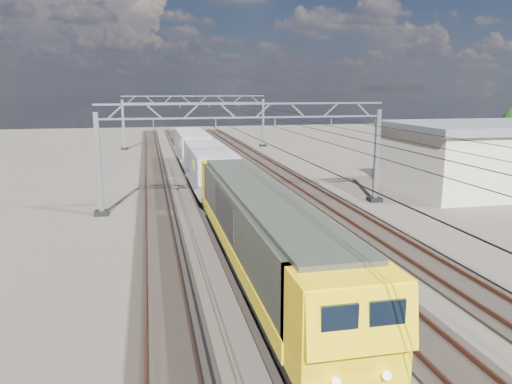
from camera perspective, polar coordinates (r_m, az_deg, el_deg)
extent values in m
plane|color=#2A261F|center=(30.43, 0.31, -3.54)|extent=(160.00, 160.00, 0.00)
cube|color=black|center=(29.74, -11.08, -4.01)|extent=(2.60, 140.00, 0.12)
cube|color=brown|center=(29.70, -12.48, -3.77)|extent=(0.08, 140.00, 0.16)
cube|color=brown|center=(29.72, -9.70, -3.65)|extent=(0.08, 140.00, 0.16)
cube|color=black|center=(30.06, -3.42, -3.64)|extent=(2.60, 140.00, 0.12)
cube|color=brown|center=(29.92, -4.79, -3.42)|extent=(0.08, 140.00, 0.16)
cube|color=brown|center=(30.13, -2.07, -3.27)|extent=(0.08, 140.00, 0.16)
cube|color=black|center=(30.90, 3.94, -3.22)|extent=(2.60, 140.00, 0.12)
cube|color=brown|center=(30.67, 2.65, -3.01)|extent=(0.08, 140.00, 0.16)
cube|color=brown|center=(31.06, 5.22, -2.86)|extent=(0.08, 140.00, 0.16)
cube|color=black|center=(32.21, 10.80, -2.78)|extent=(2.60, 140.00, 0.12)
cube|color=brown|center=(31.91, 9.61, -2.58)|extent=(0.08, 140.00, 0.16)
cube|color=brown|center=(32.46, 11.98, -2.43)|extent=(0.08, 140.00, 0.16)
cube|color=gray|center=(33.14, -17.53, 3.00)|extent=(0.30, 0.30, 6.60)
cube|color=gray|center=(36.62, 13.62, 4.00)|extent=(0.30, 0.30, 6.60)
cube|color=black|center=(33.74, -17.20, -2.29)|extent=(0.90, 0.90, 0.30)
cube|color=black|center=(37.16, 13.38, -0.82)|extent=(0.90, 0.90, 0.30)
cube|color=gray|center=(33.29, -1.20, 10.06)|extent=(19.30, 0.18, 0.12)
cube|color=gray|center=(33.33, -1.19, 8.51)|extent=(19.30, 0.18, 0.12)
cube|color=gray|center=(32.75, -15.79, 8.81)|extent=(1.03, 0.10, 0.94)
cube|color=gray|center=(32.69, -11.59, 9.01)|extent=(1.03, 0.10, 0.94)
cube|color=gray|center=(32.81, -7.39, 9.16)|extent=(1.03, 0.10, 0.94)
cube|color=gray|center=(33.10, -3.24, 9.26)|extent=(1.03, 0.10, 0.94)
cube|color=gray|center=(33.55, 0.82, 9.31)|extent=(1.03, 0.10, 0.94)
cube|color=gray|center=(34.17, 4.76, 9.31)|extent=(1.03, 0.10, 0.94)
cube|color=gray|center=(34.93, 8.54, 9.28)|extent=(1.03, 0.10, 0.94)
cube|color=gray|center=(35.84, 12.14, 9.20)|extent=(1.03, 0.10, 0.94)
cube|color=gray|center=(32.73, -11.64, 7.65)|extent=(0.06, 0.06, 0.65)
cube|color=gray|center=(33.02, -4.63, 7.88)|extent=(0.06, 0.06, 0.65)
cube|color=gray|center=(33.79, 2.18, 8.00)|extent=(0.06, 0.06, 0.65)
cube|color=gray|center=(34.99, 8.60, 8.01)|extent=(0.06, 0.06, 0.65)
cube|color=gray|center=(68.89, -14.92, 7.41)|extent=(0.30, 0.30, 6.60)
cube|color=gray|center=(70.63, 0.80, 7.90)|extent=(0.30, 0.30, 6.60)
cube|color=black|center=(69.18, -14.79, 4.81)|extent=(0.90, 0.90, 0.30)
cube|color=black|center=(70.91, 0.79, 5.36)|extent=(0.90, 0.90, 0.30)
cube|color=gray|center=(68.96, -7.05, 10.84)|extent=(19.30, 0.18, 0.12)
cube|color=gray|center=(68.98, -7.03, 10.09)|extent=(19.30, 0.18, 0.12)
cube|color=gray|center=(68.70, -14.07, 10.20)|extent=(1.03, 0.10, 0.94)
cube|color=gray|center=(68.67, -12.06, 10.29)|extent=(1.03, 0.10, 0.94)
cube|color=gray|center=(68.73, -10.04, 10.37)|extent=(1.03, 0.10, 0.94)
cube|color=gray|center=(68.87, -8.04, 10.43)|extent=(1.03, 0.10, 0.94)
cube|color=gray|center=(69.09, -6.04, 10.49)|extent=(1.03, 0.10, 0.94)
cube|color=gray|center=(69.39, -4.06, 10.53)|extent=(1.03, 0.10, 0.94)
cube|color=gray|center=(69.77, -2.09, 10.55)|extent=(1.03, 0.10, 0.94)
cube|color=gray|center=(70.23, -0.15, 10.57)|extent=(1.03, 0.10, 0.94)
cube|color=gray|center=(68.69, -12.08, 9.64)|extent=(0.06, 0.06, 0.65)
cube|color=gray|center=(68.83, -8.70, 9.77)|extent=(0.06, 0.06, 0.65)
cube|color=gray|center=(69.20, -5.35, 9.86)|extent=(0.06, 0.06, 0.65)
cube|color=gray|center=(69.80, -2.04, 9.92)|extent=(0.06, 0.06, 0.65)
cylinder|color=black|center=(36.75, -11.71, 7.56)|extent=(0.03, 140.00, 0.03)
cylinder|color=black|center=(36.72, -11.75, 8.34)|extent=(0.03, 140.00, 0.03)
cylinder|color=black|center=(37.00, -5.46, 7.78)|extent=(0.03, 140.00, 0.03)
cylinder|color=black|center=(36.97, -5.47, 8.55)|extent=(0.03, 140.00, 0.03)
cylinder|color=black|center=(37.69, 0.65, 7.90)|extent=(0.03, 140.00, 0.03)
cylinder|color=black|center=(37.66, 0.65, 8.66)|extent=(0.03, 140.00, 0.03)
cylinder|color=black|center=(38.77, 6.48, 7.93)|extent=(0.03, 140.00, 0.03)
cylinder|color=black|center=(38.74, 6.49, 8.67)|extent=(0.03, 140.00, 0.03)
cube|color=black|center=(15.44, 6.00, -16.42)|extent=(2.20, 3.60, 0.60)
cube|color=black|center=(27.25, -2.54, -3.75)|extent=(2.20, 3.60, 0.60)
cube|color=black|center=(21.04, 0.47, -7.37)|extent=(2.65, 20.00, 0.25)
cube|color=black|center=(21.17, 0.47, -8.35)|extent=(2.20, 4.50, 0.75)
cube|color=#2B2F27|center=(20.62, 0.47, -3.64)|extent=(2.65, 17.00, 2.60)
cube|color=yellow|center=(20.67, -3.19, -6.52)|extent=(0.04, 17.00, 0.60)
cube|color=yellow|center=(21.23, 4.03, -6.03)|extent=(0.04, 17.00, 0.60)
cube|color=black|center=(21.24, -3.69, -2.23)|extent=(0.05, 5.00, 1.40)
cube|color=black|center=(21.80, 3.38, -1.87)|extent=(0.05, 5.00, 1.40)
cube|color=#2B2F27|center=(20.30, 0.48, 0.09)|extent=(2.25, 18.00, 0.15)
cube|color=yellow|center=(12.45, 10.02, -14.50)|extent=(2.65, 1.80, 2.60)
cube|color=yellow|center=(11.45, 11.95, -14.24)|extent=(2.60, 0.46, 1.52)
cube|color=black|center=(11.13, 9.52, -14.37)|extent=(0.85, 0.08, 0.75)
cube|color=black|center=(11.55, 14.75, -13.59)|extent=(0.85, 0.08, 0.75)
cylinder|color=white|center=(11.75, 9.13, -20.65)|extent=(0.20, 0.08, 0.20)
cylinder|color=white|center=(12.19, 14.72, -19.62)|extent=(0.20, 0.08, 0.20)
cube|color=yellow|center=(29.34, -3.43, 0.97)|extent=(2.65, 1.80, 2.60)
cube|color=yellow|center=(30.18, -3.72, 2.23)|extent=(2.60, 0.46, 1.52)
cube|color=black|center=(30.19, -4.79, 2.41)|extent=(0.85, 0.08, 0.75)
cube|color=black|center=(30.35, -2.73, 2.49)|extent=(0.85, 0.08, 0.75)
cylinder|color=black|center=(30.68, -5.32, -1.26)|extent=(0.36, 0.50, 0.36)
cylinder|color=black|center=(30.92, -2.19, -1.11)|extent=(0.36, 0.50, 0.36)
cylinder|color=white|center=(30.49, -4.85, -0.18)|extent=(0.20, 0.08, 0.20)
cylinder|color=white|center=(30.66, -2.62, -0.08)|extent=(0.20, 0.08, 0.20)
cube|color=black|center=(33.69, -4.47, -0.82)|extent=(2.20, 2.60, 0.55)
cube|color=black|center=(42.46, -6.13, 1.76)|extent=(2.20, 2.60, 0.55)
cube|color=black|center=(37.99, -5.41, 1.15)|extent=(2.40, 13.00, 0.20)
cube|color=gray|center=(37.72, -5.46, 3.72)|extent=(2.80, 12.00, 1.80)
cube|color=#4F5358|center=(37.81, -6.85, 1.80)|extent=(1.48, 12.00, 1.36)
cube|color=#4F5358|center=(38.03, -4.00, 1.91)|extent=(1.48, 12.00, 1.36)
cube|color=yellow|center=(34.60, -7.20, 3.13)|extent=(0.04, 1.20, 0.50)
cube|color=black|center=(47.56, -6.81, 2.82)|extent=(2.20, 2.60, 0.55)
cube|color=black|center=(56.44, -7.70, 4.19)|extent=(2.20, 2.60, 0.55)
cube|color=black|center=(51.95, -7.30, 3.96)|extent=(2.40, 13.00, 0.20)
cube|color=gray|center=(51.75, -7.35, 5.84)|extent=(2.80, 12.00, 1.80)
cube|color=#4F5358|center=(51.82, -8.36, 4.43)|extent=(1.48, 12.00, 1.36)
cube|color=#4F5358|center=(51.98, -6.27, 4.51)|extent=(1.48, 12.00, 1.36)
cube|color=yellow|center=(48.66, -8.72, 5.56)|extent=(0.04, 1.20, 0.50)
cube|color=beige|center=(45.14, 26.90, 3.31)|extent=(18.00, 10.00, 4.80)
cube|color=slate|center=(44.89, 27.22, 6.72)|extent=(18.60, 10.60, 0.60)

